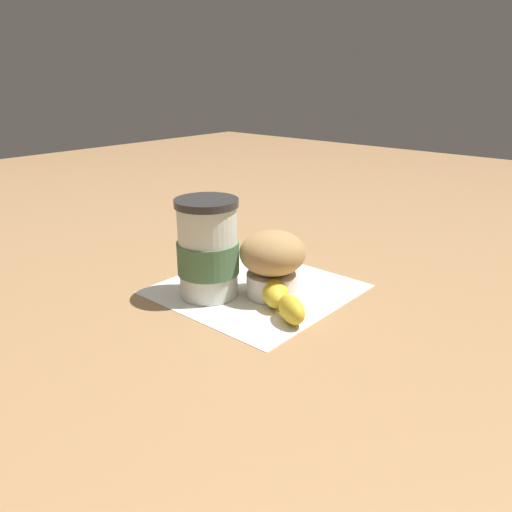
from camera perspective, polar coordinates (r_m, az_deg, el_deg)
ground_plane at (r=0.75m, az=0.00°, el=-3.83°), size 3.00×3.00×0.00m
paper_napkin at (r=0.75m, az=0.00°, el=-3.77°), size 0.26×0.26×0.00m
coffee_cup at (r=0.71m, az=-5.52°, el=0.67°), size 0.09×0.09×0.14m
muffin at (r=0.70m, az=1.77°, el=-0.57°), size 0.09×0.09×0.10m
banana at (r=0.71m, az=2.60°, el=-3.31°), size 0.17×0.16×0.04m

